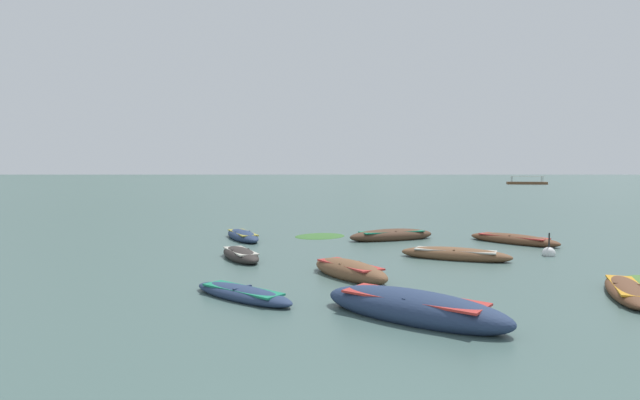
{
  "coord_description": "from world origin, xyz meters",
  "views": [
    {
      "loc": [
        -0.3,
        -4.23,
        3.22
      ],
      "look_at": [
        2.57,
        41.54,
        0.73
      ],
      "focal_mm": 28.0,
      "sensor_mm": 36.0,
      "label": 1
    }
  ],
  "objects_px": {
    "rowboat_4": "(627,291)",
    "mooring_buoy": "(549,253)",
    "rowboat_7": "(243,236)",
    "rowboat_0": "(513,240)",
    "rowboat_6": "(392,235)",
    "rowboat_1": "(350,270)",
    "rowboat_8": "(413,308)",
    "rowboat_2": "(455,254)",
    "ferry_0": "(527,183)",
    "rowboat_5": "(241,255)",
    "rowboat_3": "(242,294)"
  },
  "relations": [
    {
      "from": "rowboat_3",
      "to": "rowboat_8",
      "type": "bearing_deg",
      "value": -27.56
    },
    {
      "from": "rowboat_6",
      "to": "mooring_buoy",
      "type": "xyz_separation_m",
      "value": [
        5.13,
        -5.02,
        -0.1
      ]
    },
    {
      "from": "rowboat_4",
      "to": "rowboat_6",
      "type": "distance_m",
      "value": 11.95
    },
    {
      "from": "rowboat_1",
      "to": "rowboat_6",
      "type": "bearing_deg",
      "value": 69.97
    },
    {
      "from": "rowboat_4",
      "to": "ferry_0",
      "type": "bearing_deg",
      "value": 64.89
    },
    {
      "from": "rowboat_2",
      "to": "rowboat_4",
      "type": "height_order",
      "value": "rowboat_2"
    },
    {
      "from": "rowboat_7",
      "to": "rowboat_8",
      "type": "bearing_deg",
      "value": -69.9
    },
    {
      "from": "rowboat_2",
      "to": "rowboat_6",
      "type": "relative_size",
      "value": 0.89
    },
    {
      "from": "rowboat_5",
      "to": "rowboat_8",
      "type": "xyz_separation_m",
      "value": [
        4.54,
        -7.93,
        0.08
      ]
    },
    {
      "from": "ferry_0",
      "to": "rowboat_1",
      "type": "bearing_deg",
      "value": -118.19
    },
    {
      "from": "rowboat_3",
      "to": "rowboat_6",
      "type": "relative_size",
      "value": 0.68
    },
    {
      "from": "rowboat_3",
      "to": "rowboat_7",
      "type": "height_order",
      "value": "rowboat_7"
    },
    {
      "from": "rowboat_5",
      "to": "rowboat_6",
      "type": "xyz_separation_m",
      "value": [
        6.76,
        5.03,
        0.04
      ]
    },
    {
      "from": "rowboat_2",
      "to": "rowboat_5",
      "type": "distance_m",
      "value": 8.03
    },
    {
      "from": "rowboat_7",
      "to": "rowboat_2",
      "type": "bearing_deg",
      "value": -35.94
    },
    {
      "from": "rowboat_8",
      "to": "mooring_buoy",
      "type": "height_order",
      "value": "mooring_buoy"
    },
    {
      "from": "rowboat_8",
      "to": "ferry_0",
      "type": "height_order",
      "value": "ferry_0"
    },
    {
      "from": "rowboat_8",
      "to": "mooring_buoy",
      "type": "distance_m",
      "value": 10.83
    },
    {
      "from": "ferry_0",
      "to": "mooring_buoy",
      "type": "xyz_separation_m",
      "value": [
        -57.52,
        -119.2,
        -0.34
      ]
    },
    {
      "from": "rowboat_6",
      "to": "rowboat_2",
      "type": "bearing_deg",
      "value": -77.15
    },
    {
      "from": "rowboat_1",
      "to": "rowboat_6",
      "type": "distance_m",
      "value": 9.0
    },
    {
      "from": "rowboat_1",
      "to": "rowboat_4",
      "type": "distance_m",
      "value": 7.5
    },
    {
      "from": "rowboat_0",
      "to": "rowboat_8",
      "type": "relative_size",
      "value": 0.97
    },
    {
      "from": "rowboat_4",
      "to": "rowboat_7",
      "type": "relative_size",
      "value": 0.87
    },
    {
      "from": "rowboat_0",
      "to": "ferry_0",
      "type": "relative_size",
      "value": 0.36
    },
    {
      "from": "rowboat_2",
      "to": "rowboat_8",
      "type": "xyz_separation_m",
      "value": [
        -3.48,
        -7.46,
        0.07
      ]
    },
    {
      "from": "rowboat_0",
      "to": "rowboat_1",
      "type": "distance_m",
      "value": 10.89
    },
    {
      "from": "rowboat_1",
      "to": "rowboat_5",
      "type": "relative_size",
      "value": 1.07
    },
    {
      "from": "rowboat_2",
      "to": "rowboat_7",
      "type": "height_order",
      "value": "rowboat_2"
    },
    {
      "from": "rowboat_7",
      "to": "mooring_buoy",
      "type": "xyz_separation_m",
      "value": [
        12.33,
        -5.64,
        -0.06
      ]
    },
    {
      "from": "rowboat_6",
      "to": "rowboat_1",
      "type": "bearing_deg",
      "value": -110.03
    },
    {
      "from": "mooring_buoy",
      "to": "rowboat_6",
      "type": "bearing_deg",
      "value": 135.67
    },
    {
      "from": "rowboat_7",
      "to": "rowboat_0",
      "type": "bearing_deg",
      "value": -9.74
    },
    {
      "from": "rowboat_8",
      "to": "rowboat_4",
      "type": "bearing_deg",
      "value": 15.24
    },
    {
      "from": "rowboat_0",
      "to": "rowboat_7",
      "type": "distance_m",
      "value": 12.71
    },
    {
      "from": "mooring_buoy",
      "to": "rowboat_8",
      "type": "bearing_deg",
      "value": -132.8
    },
    {
      "from": "rowboat_3",
      "to": "rowboat_7",
      "type": "distance_m",
      "value": 11.59
    },
    {
      "from": "rowboat_0",
      "to": "rowboat_8",
      "type": "xyz_separation_m",
      "value": [
        -7.55,
        -11.44,
        0.08
      ]
    },
    {
      "from": "rowboat_4",
      "to": "mooring_buoy",
      "type": "xyz_separation_m",
      "value": [
        1.28,
        6.29,
        -0.04
      ]
    },
    {
      "from": "ferry_0",
      "to": "rowboat_5",
      "type": "bearing_deg",
      "value": -120.21
    },
    {
      "from": "rowboat_2",
      "to": "rowboat_5",
      "type": "bearing_deg",
      "value": 176.61
    },
    {
      "from": "rowboat_4",
      "to": "rowboat_8",
      "type": "relative_size",
      "value": 0.86
    },
    {
      "from": "rowboat_8",
      "to": "ferry_0",
      "type": "relative_size",
      "value": 0.38
    },
    {
      "from": "rowboat_2",
      "to": "mooring_buoy",
      "type": "xyz_separation_m",
      "value": [
        3.88,
        0.49,
        -0.07
      ]
    },
    {
      "from": "rowboat_2",
      "to": "rowboat_7",
      "type": "relative_size",
      "value": 0.98
    },
    {
      "from": "mooring_buoy",
      "to": "rowboat_5",
      "type": "bearing_deg",
      "value": -179.94
    },
    {
      "from": "rowboat_0",
      "to": "rowboat_6",
      "type": "bearing_deg",
      "value": 164.02
    },
    {
      "from": "rowboat_3",
      "to": "rowboat_7",
      "type": "xyz_separation_m",
      "value": [
        -1.05,
        11.54,
        0.04
      ]
    },
    {
      "from": "rowboat_7",
      "to": "rowboat_8",
      "type": "distance_m",
      "value": 14.47
    },
    {
      "from": "rowboat_4",
      "to": "rowboat_6",
      "type": "xyz_separation_m",
      "value": [
        -3.86,
        11.31,
        0.06
      ]
    }
  ]
}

